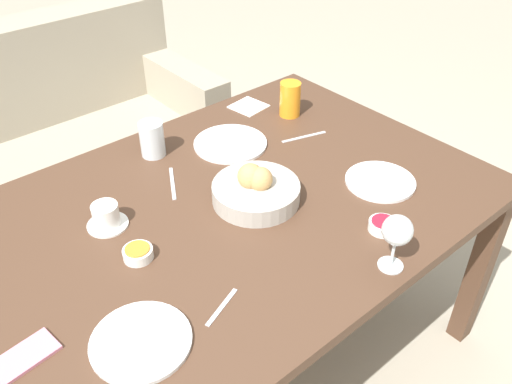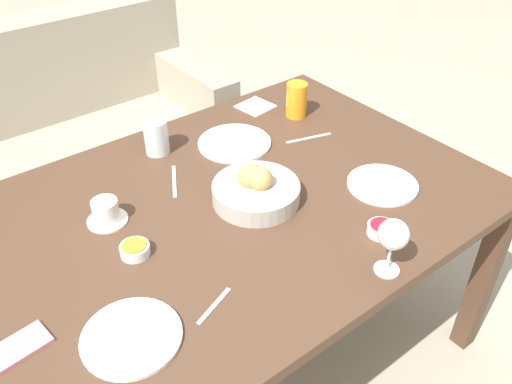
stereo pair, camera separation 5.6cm
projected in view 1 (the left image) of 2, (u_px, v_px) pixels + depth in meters
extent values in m
plane|color=#A89E89|center=(232.00, 358.00, 1.97)|extent=(10.00, 10.00, 0.00)
cube|color=#4C3323|center=(226.00, 210.00, 1.56)|extent=(1.55, 1.04, 0.03)
cube|color=#4C3323|center=(479.00, 270.00, 1.86)|extent=(0.06, 0.06, 0.67)
cube|color=#4C3323|center=(290.00, 157.00, 2.43)|extent=(0.06, 0.06, 0.67)
cube|color=#9E937F|center=(44.00, 194.00, 2.39)|extent=(1.58, 0.70, 0.45)
cube|color=#9E937F|center=(178.00, 122.00, 2.71)|extent=(0.14, 0.70, 0.65)
cylinder|color=#B2ADA3|center=(256.00, 193.00, 1.55)|extent=(0.25, 0.25, 0.05)
sphere|color=tan|center=(260.00, 179.00, 1.52)|extent=(0.07, 0.07, 0.07)
sphere|color=tan|center=(250.00, 176.00, 1.53)|extent=(0.08, 0.08, 0.08)
cylinder|color=white|center=(141.00, 341.00, 1.16)|extent=(0.22, 0.22, 0.01)
cylinder|color=white|center=(380.00, 181.00, 1.64)|extent=(0.21, 0.21, 0.01)
cylinder|color=white|center=(230.00, 143.00, 1.81)|extent=(0.25, 0.25, 0.01)
cylinder|color=orange|center=(290.00, 99.00, 1.95)|extent=(0.08, 0.08, 0.13)
cylinder|color=silver|center=(152.00, 139.00, 1.73)|extent=(0.08, 0.08, 0.12)
cylinder|color=silver|center=(390.00, 265.00, 1.35)|extent=(0.06, 0.06, 0.00)
cylinder|color=silver|center=(393.00, 254.00, 1.33)|extent=(0.01, 0.01, 0.07)
sphere|color=silver|center=(398.00, 230.00, 1.28)|extent=(0.08, 0.08, 0.08)
cylinder|color=white|center=(108.00, 224.00, 1.48)|extent=(0.11, 0.11, 0.01)
cylinder|color=white|center=(106.00, 215.00, 1.46)|extent=(0.07, 0.07, 0.06)
cylinder|color=white|center=(383.00, 226.00, 1.46)|extent=(0.08, 0.08, 0.03)
cylinder|color=#A3192D|center=(383.00, 221.00, 1.45)|extent=(0.06, 0.06, 0.00)
cylinder|color=white|center=(138.00, 254.00, 1.37)|extent=(0.08, 0.08, 0.03)
cylinder|color=#C67F28|center=(137.00, 249.00, 1.36)|extent=(0.06, 0.06, 0.00)
cube|color=#B7B7BC|center=(304.00, 137.00, 1.85)|extent=(0.16, 0.06, 0.00)
cube|color=#B7B7BC|center=(173.00, 183.00, 1.63)|extent=(0.09, 0.15, 0.00)
cube|color=#B7B7BC|center=(222.00, 307.00, 1.24)|extent=(0.12, 0.05, 0.00)
cube|color=white|center=(249.00, 106.00, 2.03)|extent=(0.13, 0.13, 0.00)
cube|color=pink|center=(21.00, 359.00, 1.13)|extent=(0.16, 0.09, 0.01)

